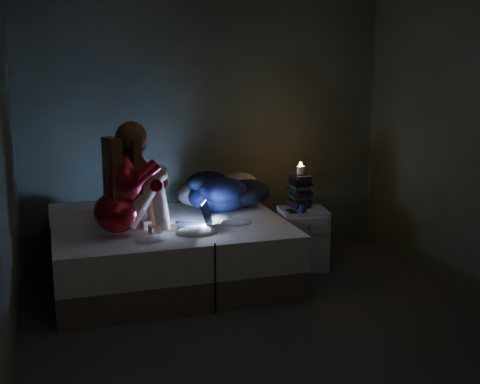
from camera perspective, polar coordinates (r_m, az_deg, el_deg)
name	(u,v)px	position (r m, az deg, el deg)	size (l,w,h in m)	color
floor	(274,327)	(4.62, 3.21, -12.46)	(3.60, 3.80, 0.02)	#38322F
wall_back	(207,124)	(6.06, -3.06, 6.35)	(3.60, 0.02, 2.60)	#5D6954
wall_front	(446,218)	(2.59, 18.64, -2.30)	(3.60, 0.02, 2.60)	#5D6954
bed	(171,253)	(5.37, -6.42, -5.71)	(1.97, 1.48, 0.54)	beige
pillow	(77,214)	(5.49, -14.97, -1.99)	(0.46, 0.33, 0.13)	white
woman	(116,180)	(4.89, -11.51, 1.13)	(0.56, 0.37, 0.91)	maroon
laptop	(191,214)	(5.14, -4.60, -2.06)	(0.32, 0.22, 0.22)	black
clothes_pile	(220,189)	(5.71, -1.90, 0.24)	(0.63, 0.51, 0.38)	#161C40
nightstand	(303,238)	(5.77, 5.85, -4.33)	(0.42, 0.38, 0.56)	silver
book_stack	(300,192)	(5.75, 5.62, 0.02)	(0.19, 0.25, 0.29)	black
candle	(300,172)	(5.72, 5.66, 1.82)	(0.07, 0.07, 0.08)	beige
phone	(293,212)	(5.57, 5.01, -1.84)	(0.07, 0.14, 0.01)	black
blue_orb	(305,209)	(5.54, 6.08, -1.58)	(0.08, 0.08, 0.08)	navy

